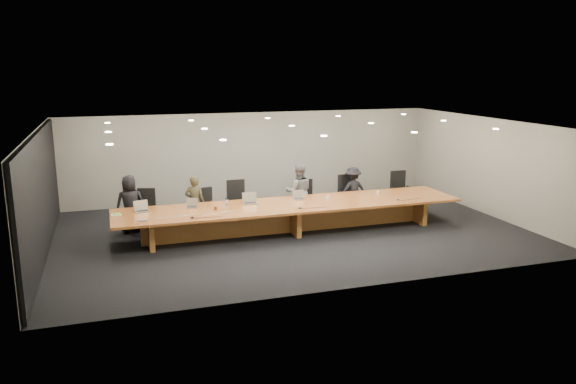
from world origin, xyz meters
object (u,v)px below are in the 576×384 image
object	(u,v)px
chair_mid_right	(305,198)
mic_left	(192,217)
chair_right	(349,194)
mic_right	(398,200)
chair_far_right	(401,190)
person_c	(299,192)
laptop_d	(299,195)
paper_cup_near	(328,198)
person_a	(130,204)
person_b	(195,202)
chair_left	(208,207)
person_d	(353,190)
chair_far_left	(145,210)
chair_mid_left	(238,202)
mic_center	(300,208)
av_box	(143,220)
laptop_c	(250,198)
paper_cup_far	(378,192)
conference_table	(292,212)
laptop_a	(142,206)
water_bottle	(227,204)
laptop_b	(192,203)
amber_mug	(216,208)

from	to	relation	value
chair_mid_right	mic_left	xyz separation A→B (m)	(-3.49, -1.91, 0.22)
chair_right	mic_right	distance (m)	1.86
chair_far_right	person_c	xyz separation A→B (m)	(-3.29, -0.07, 0.20)
laptop_d	paper_cup_near	xyz separation A→B (m)	(0.73, -0.26, -0.08)
person_a	mic_left	size ratio (longest dim) A/B	11.43
person_b	person_c	size ratio (longest dim) A/B	0.90
chair_right	person_c	size ratio (longest dim) A/B	0.74
chair_left	person_a	distance (m)	2.01
person_d	laptop_d	distance (m)	2.12
chair_mid_right	laptop_d	bearing A→B (deg)	-103.66
mic_left	chair_far_left	bearing A→B (deg)	116.29
chair_mid_left	mic_center	size ratio (longest dim) A/B	10.18
person_c	av_box	world-z (taller)	person_c
person_a	laptop_c	xyz separation A→B (m)	(2.96, -0.93, 0.14)
person_c	laptop_d	size ratio (longest dim) A/B	5.11
paper_cup_far	av_box	bearing A→B (deg)	-172.58
chair_left	person_d	bearing A→B (deg)	-13.03
chair_mid_right	laptop_c	world-z (taller)	chair_mid_right
chair_far_right	av_box	world-z (taller)	chair_far_right
person_b	chair_far_right	bearing A→B (deg)	-161.54
av_box	person_d	bearing A→B (deg)	16.42
conference_table	chair_far_right	bearing A→B (deg)	17.51
laptop_a	conference_table	bearing A→B (deg)	-18.89
av_box	mic_right	xyz separation A→B (m)	(6.62, 0.02, -0.00)
chair_right	person_d	xyz separation A→B (m)	(0.10, -0.01, 0.11)
mic_left	person_b	bearing A→B (deg)	79.58
laptop_a	mic_right	xyz separation A→B (m)	(6.56, -0.84, -0.12)
chair_mid_right	mic_center	size ratio (longest dim) A/B	9.19
water_bottle	mic_right	size ratio (longest dim) A/B	1.86
laptop_d	paper_cup_near	size ratio (longest dim) A/B	3.32
mic_center	chair_mid_right	bearing A→B (deg)	66.71
chair_far_left	person_c	world-z (taller)	person_c
person_d	laptop_b	distance (m)	4.88
water_bottle	person_c	bearing A→B (deg)	25.21
chair_left	person_b	world-z (taller)	person_b
conference_table	chair_left	distance (m)	2.30
chair_right	mic_center	size ratio (longest dim) A/B	9.82
person_d	paper_cup_near	distance (m)	1.63
chair_far_right	mic_right	xyz separation A→B (m)	(-1.05, -1.70, 0.18)
chair_left	amber_mug	bearing A→B (deg)	-104.74
chair_mid_left	person_b	size ratio (longest dim) A/B	0.85
water_bottle	mic_center	world-z (taller)	water_bottle
chair_mid_left	laptop_a	world-z (taller)	chair_mid_left
chair_right	chair_far_right	size ratio (longest dim) A/B	0.99
chair_mid_right	person_d	xyz separation A→B (m)	(1.46, -0.05, 0.15)
conference_table	chair_right	size ratio (longest dim) A/B	7.73
chair_right	mic_center	bearing A→B (deg)	-147.33
conference_table	paper_cup_near	xyz separation A→B (m)	(1.08, 0.17, 0.28)
chair_left	mic_right	bearing A→B (deg)	-32.90
water_bottle	av_box	world-z (taller)	water_bottle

